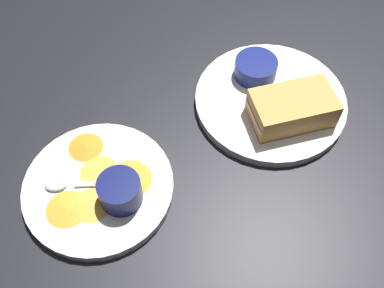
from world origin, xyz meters
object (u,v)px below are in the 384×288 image
Objects in this scene: plate_sandwich_main at (270,101)px; ramekin_dark_sauce at (256,68)px; spoon_by_dark_ramekin at (271,96)px; spoon_by_gravy_ramekin at (65,185)px; plate_chips_companion at (99,187)px; ramekin_light_gravy at (120,191)px; sandwich_half_near at (292,108)px.

ramekin_dark_sauce is at bearing -75.59° from plate_sandwich_main.
spoon_by_gravy_ramekin is at bearing 17.95° from spoon_by_dark_ramekin.
ramekin_light_gravy reaches higher than plate_chips_companion.
sandwich_half_near is 10.61cm from ramekin_dark_sauce.
spoon_by_dark_ramekin is 30.29cm from ramekin_light_gravy.
plate_sandwich_main is at bearing -66.59° from sandwich_half_near.
spoon_by_dark_ramekin is (-1.49, 5.51, -1.38)cm from ramekin_dark_sauce.
sandwich_half_near reaches higher than spoon_by_dark_ramekin.
plate_sandwich_main is at bearing 48.09° from spoon_by_dark_ramekin.
spoon_by_gravy_ramekin is (33.10, 16.72, -1.38)cm from ramekin_dark_sauce.
plate_sandwich_main is 3.51× the size of ramekin_dark_sauce.
ramekin_light_gravy is at bearing 140.19° from plate_chips_companion.
plate_sandwich_main is at bearing -158.42° from plate_chips_companion.
plate_sandwich_main is 36.30cm from spoon_by_gravy_ramekin.
ramekin_dark_sauce is 32.08cm from ramekin_light_gravy.
ramekin_dark_sauce is (3.36, -10.04, -0.65)cm from sandwich_half_near.
plate_sandwich_main and plate_chips_companion have the same top height.
plate_chips_companion is at bearing 31.48° from ramekin_dark_sauce.
plate_sandwich_main is 32.00cm from plate_chips_companion.
ramekin_dark_sauce is at bearing -148.52° from plate_chips_companion.
sandwich_half_near reaches higher than spoon_by_gravy_ramekin.
ramekin_dark_sauce is 0.32× the size of plate_chips_companion.
plate_chips_companion is at bearing -39.81° from ramekin_light_gravy.
ramekin_light_gravy is 9.06cm from spoon_by_gravy_ramekin.
ramekin_light_gravy reaches higher than ramekin_dark_sauce.
plate_chips_companion is (31.69, 7.31, -3.20)cm from sandwich_half_near.
spoon_by_dark_ramekin is at bearing -67.54° from sandwich_half_near.
plate_chips_companion is (29.76, 11.77, 0.00)cm from plate_sandwich_main.
plate_sandwich_main is 1.17cm from spoon_by_dark_ramekin.
spoon_by_gravy_ramekin reaches higher than plate_sandwich_main.
ramekin_light_gravy is 0.63× the size of spoon_by_gravy_ramekin.
ramekin_light_gravy reaches higher than spoon_by_gravy_ramekin.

